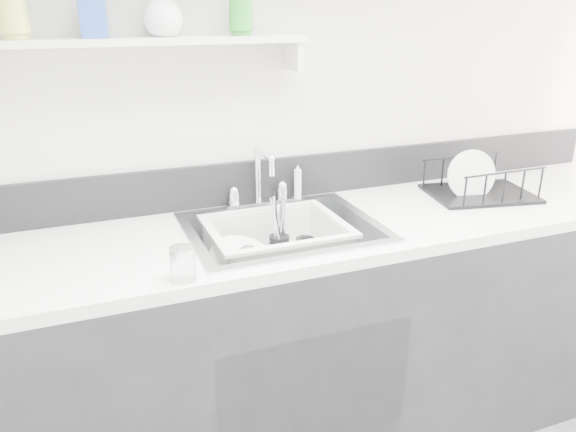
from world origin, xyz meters
name	(u,v)px	position (x,y,z in m)	size (l,w,h in m)	color
counter_run	(283,344)	(0.00, 1.19, 0.46)	(3.20, 0.62, 0.92)	black
backsplash	(254,181)	(0.00, 1.49, 1.00)	(3.20, 0.02, 0.16)	black
sink	(283,252)	(0.00, 1.19, 0.83)	(0.64, 0.52, 0.20)	silver
faucet	(259,190)	(0.00, 1.44, 0.98)	(0.26, 0.18, 0.23)	silver
side_sprayer	(298,182)	(0.16, 1.44, 0.99)	(0.03, 0.03, 0.14)	silver
wall_shelf	(152,43)	(-0.35, 1.42, 1.51)	(1.00, 0.16, 0.12)	silver
wash_tub	(276,248)	(-0.02, 1.21, 0.84)	(0.46, 0.38, 0.18)	silver
plate_stack	(246,267)	(-0.13, 1.19, 0.80)	(0.28, 0.27, 0.11)	white
utensil_cup	(279,245)	(0.02, 1.27, 0.82)	(0.07, 0.07, 0.24)	black
ladle	(270,263)	(-0.06, 1.17, 0.81)	(0.30, 0.11, 0.09)	silver
tumbler_in_tub	(305,251)	(0.09, 1.21, 0.81)	(0.07, 0.07, 0.09)	white
tumbler_counter	(183,264)	(-0.39, 0.93, 0.97)	(0.07, 0.07, 0.10)	white
dish_rack	(481,179)	(0.85, 1.23, 0.99)	(0.39, 0.29, 0.14)	black
bowl_small	(304,268)	(0.06, 1.13, 0.79)	(0.12, 0.12, 0.04)	white
soap_bottle_b	(92,8)	(-0.52, 1.42, 1.62)	(0.08, 0.08, 0.17)	#2B53B6
soap_bottle_c	(163,10)	(-0.31, 1.42, 1.61)	(0.12, 0.12, 0.16)	white
soap_bottle_d	(240,1)	(-0.06, 1.40, 1.64)	(0.08, 0.08, 0.21)	#299226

